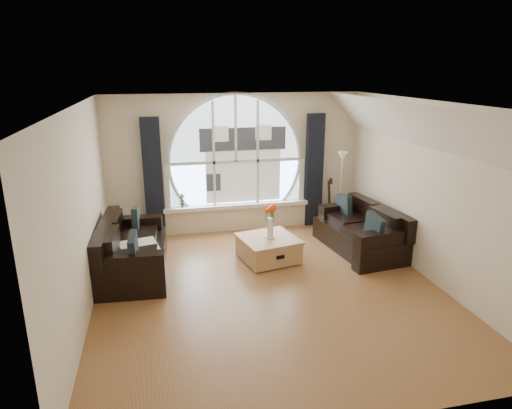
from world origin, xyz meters
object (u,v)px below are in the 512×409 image
(vase_flowers, at_px, (270,216))
(potted_plant, at_px, (182,200))
(coffee_chest, at_px, (268,248))
(sofa_left, at_px, (133,249))
(guitar, at_px, (328,202))
(floor_lamp, at_px, (341,191))
(sofa_right, at_px, (360,229))

(vase_flowers, height_order, potted_plant, vase_flowers)
(coffee_chest, bearing_deg, sofa_left, 168.44)
(coffee_chest, xyz_separation_m, vase_flowers, (0.03, -0.02, 0.57))
(sofa_left, distance_m, guitar, 4.04)
(floor_lamp, relative_size, potted_plant, 5.87)
(vase_flowers, bearing_deg, sofa_left, 179.85)
(sofa_right, xyz_separation_m, potted_plant, (-3.04, 1.53, 0.29))
(coffee_chest, height_order, vase_flowers, vase_flowers)
(coffee_chest, relative_size, floor_lamp, 0.57)
(sofa_left, xyz_separation_m, potted_plant, (0.88, 1.61, 0.29))
(floor_lamp, xyz_separation_m, potted_plant, (-3.10, 0.44, -0.11))
(sofa_right, xyz_separation_m, guitar, (-0.12, 1.28, 0.13))
(sofa_right, bearing_deg, floor_lamp, 78.98)
(sofa_left, height_order, vase_flowers, vase_flowers)
(vase_flowers, distance_m, floor_lamp, 2.10)
(sofa_left, xyz_separation_m, sofa_right, (3.92, 0.09, 0.00))
(vase_flowers, height_order, guitar, vase_flowers)
(sofa_left, distance_m, potted_plant, 1.86)
(sofa_left, xyz_separation_m, vase_flowers, (2.24, -0.01, 0.39))
(sofa_right, bearing_deg, sofa_left, 173.80)
(sofa_left, xyz_separation_m, coffee_chest, (2.22, 0.01, -0.18))
(sofa_left, bearing_deg, guitar, 23.42)
(coffee_chest, distance_m, vase_flowers, 0.57)
(potted_plant, bearing_deg, sofa_left, -118.77)
(floor_lamp, bearing_deg, potted_plant, 171.87)
(vase_flowers, bearing_deg, sofa_right, 3.11)
(coffee_chest, relative_size, guitar, 0.86)
(sofa_right, bearing_deg, potted_plant, 145.88)
(sofa_left, distance_m, coffee_chest, 2.23)
(vase_flowers, relative_size, floor_lamp, 0.44)
(guitar, distance_m, potted_plant, 2.94)
(coffee_chest, xyz_separation_m, potted_plant, (-1.33, 1.60, 0.46))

